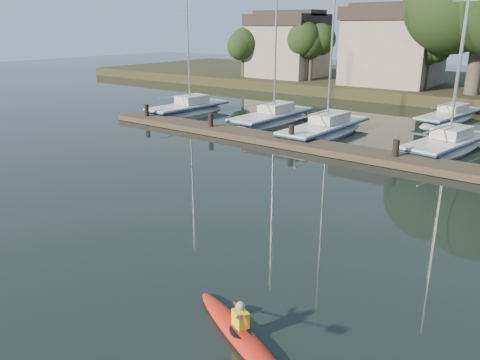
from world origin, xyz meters
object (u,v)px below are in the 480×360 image
Objects in this scene: kayak at (243,336)px; sailboat_6 at (449,122)px; sailboat_1 at (272,125)px; sailboat_3 at (445,154)px; sailboat_0 at (188,116)px; sailboat_2 at (324,137)px; dock at (339,150)px.

sailboat_6 reaches higher than kayak.
sailboat_1 is 12.02m from sailboat_3.
sailboat_0 is 7.28m from sailboat_1.
sailboat_3 is at bearing 5.89° from sailboat_2.
sailboat_0 is at bearing -170.88° from sailboat_1.
sailboat_6 reaches higher than sailboat_3.
sailboat_1 is at bearing 146.44° from dock.
sailboat_6 is at bearing 64.98° from sailboat_2.
dock is at bearing -90.46° from sailboat_6.
sailboat_3 is (4.38, 4.22, -0.40)m from dock.
sailboat_1 is (-12.84, 20.72, -0.37)m from kayak.
sailboat_2 is at bearing 136.88° from kayak.
sailboat_6 is (5.08, 9.64, 0.03)m from sailboat_2.
sailboat_0 is 19.21m from sailboat_3.
sailboat_3 is 0.92× the size of sailboat_6.
kayak is at bearing -40.61° from sailboat_0.
kayak is 0.12× the size of dock.
dock is 2.56× the size of sailboat_0.
dock is (-5.23, 15.67, 0.04)m from kayak.
sailboat_3 is (7.21, 0.39, 0.00)m from sailboat_2.
sailboat_6 is (9.86, 8.41, 0.04)m from sailboat_1.
sailboat_3 is (11.99, -0.83, 0.01)m from sailboat_1.
kayak is at bearing -56.52° from sailboat_1.
sailboat_3 is at bearing 4.31° from sailboat_0.
dock is 9.14m from sailboat_1.
sailboat_1 is at bearing -130.50° from sailboat_6.
kayak is 28.18m from sailboat_0.
sailboat_3 is at bearing -2.28° from sailboat_1.
sailboat_0 is (-20.06, 19.78, -0.38)m from kayak.
dock is 2.11× the size of sailboat_2.
sailboat_1 reaches higher than sailboat_0.
dock is at bearing -31.87° from sailboat_1.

